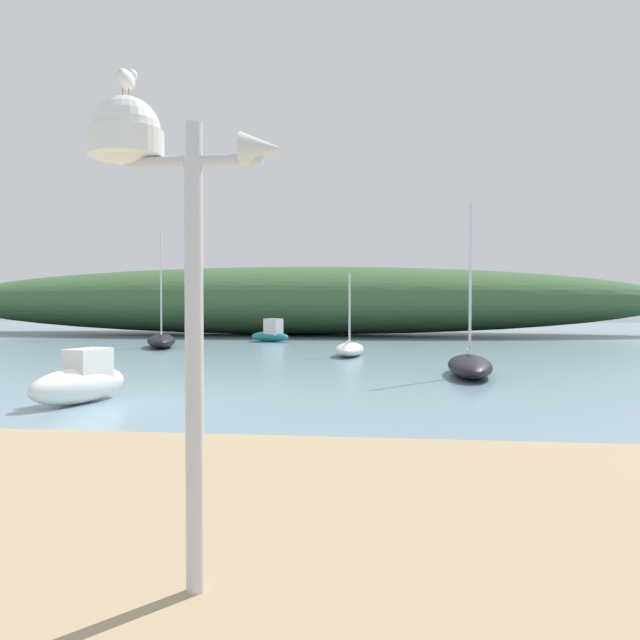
{
  "coord_description": "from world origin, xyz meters",
  "views": [
    {
      "loc": [
        5.46,
        -12.22,
        2.08
      ],
      "look_at": [
        3.1,
        7.86,
        1.55
      ],
      "focal_mm": 35.02,
      "sensor_mm": 36.0,
      "label": 1
    }
  ],
  "objects_px": {
    "sailboat_near_shore": "(161,340)",
    "motorboat_far_left": "(271,334)",
    "mast_structure": "(153,189)",
    "sailboat_inner_mooring": "(349,349)",
    "motorboat_east_reach": "(81,381)",
    "sailboat_west_reach": "(470,365)",
    "seagull_on_radar": "(127,78)"
  },
  "relations": [
    {
      "from": "mast_structure",
      "to": "motorboat_east_reach",
      "type": "bearing_deg",
      "value": 120.39
    },
    {
      "from": "seagull_on_radar",
      "to": "sailboat_west_reach",
      "type": "height_order",
      "value": "sailboat_west_reach"
    },
    {
      "from": "sailboat_inner_mooring",
      "to": "motorboat_far_left",
      "type": "height_order",
      "value": "sailboat_inner_mooring"
    },
    {
      "from": "mast_structure",
      "to": "sailboat_west_reach",
      "type": "distance_m",
      "value": 15.09
    },
    {
      "from": "mast_structure",
      "to": "motorboat_east_reach",
      "type": "height_order",
      "value": "mast_structure"
    },
    {
      "from": "motorboat_east_reach",
      "to": "sailboat_west_reach",
      "type": "xyz_separation_m",
      "value": [
        8.67,
        6.01,
        -0.15
      ]
    },
    {
      "from": "seagull_on_radar",
      "to": "motorboat_far_left",
      "type": "distance_m",
      "value": 30.31
    },
    {
      "from": "sailboat_west_reach",
      "to": "sailboat_near_shore",
      "type": "height_order",
      "value": "sailboat_near_shore"
    },
    {
      "from": "mast_structure",
      "to": "sailboat_inner_mooring",
      "type": "bearing_deg",
      "value": 90.49
    },
    {
      "from": "motorboat_east_reach",
      "to": "sailboat_near_shore",
      "type": "distance_m",
      "value": 16.81
    },
    {
      "from": "motorboat_east_reach",
      "to": "motorboat_far_left",
      "type": "relative_size",
      "value": 1.04
    },
    {
      "from": "seagull_on_radar",
      "to": "motorboat_east_reach",
      "type": "bearing_deg",
      "value": 119.51
    },
    {
      "from": "mast_structure",
      "to": "sailboat_west_reach",
      "type": "xyz_separation_m",
      "value": [
        3.74,
        14.41,
        -2.51
      ]
    },
    {
      "from": "seagull_on_radar",
      "to": "sailboat_west_reach",
      "type": "bearing_deg",
      "value": 74.75
    },
    {
      "from": "mast_structure",
      "to": "motorboat_far_left",
      "type": "height_order",
      "value": "mast_structure"
    },
    {
      "from": "mast_structure",
      "to": "sailboat_inner_mooring",
      "type": "relative_size",
      "value": 0.98
    },
    {
      "from": "sailboat_inner_mooring",
      "to": "mast_structure",
      "type": "bearing_deg",
      "value": -89.51
    },
    {
      "from": "sailboat_west_reach",
      "to": "motorboat_far_left",
      "type": "xyz_separation_m",
      "value": [
        -8.87,
        15.35,
        0.13
      ]
    },
    {
      "from": "mast_structure",
      "to": "seagull_on_radar",
      "type": "height_order",
      "value": "seagull_on_radar"
    },
    {
      "from": "motorboat_far_left",
      "to": "sailboat_near_shore",
      "type": "bearing_deg",
      "value": -129.7
    },
    {
      "from": "mast_structure",
      "to": "motorboat_far_left",
      "type": "bearing_deg",
      "value": 99.78
    },
    {
      "from": "motorboat_east_reach",
      "to": "sailboat_west_reach",
      "type": "bearing_deg",
      "value": 34.71
    },
    {
      "from": "seagull_on_radar",
      "to": "motorboat_east_reach",
      "type": "height_order",
      "value": "seagull_on_radar"
    },
    {
      "from": "sailboat_inner_mooring",
      "to": "sailboat_west_reach",
      "type": "xyz_separation_m",
      "value": [
        3.92,
        -6.43,
        0.03
      ]
    },
    {
      "from": "motorboat_far_left",
      "to": "motorboat_east_reach",
      "type": "bearing_deg",
      "value": -89.46
    },
    {
      "from": "motorboat_east_reach",
      "to": "seagull_on_radar",
      "type": "bearing_deg",
      "value": -60.49
    },
    {
      "from": "sailboat_near_shore",
      "to": "motorboat_far_left",
      "type": "distance_m",
      "value": 6.69
    },
    {
      "from": "seagull_on_radar",
      "to": "motorboat_far_left",
      "type": "relative_size",
      "value": 0.11
    },
    {
      "from": "seagull_on_radar",
      "to": "sailboat_near_shore",
      "type": "bearing_deg",
      "value": 110.56
    },
    {
      "from": "mast_structure",
      "to": "motorboat_east_reach",
      "type": "xyz_separation_m",
      "value": [
        -4.93,
        8.4,
        -2.36
      ]
    },
    {
      "from": "sailboat_near_shore",
      "to": "sailboat_inner_mooring",
      "type": "bearing_deg",
      "value": -22.2
    },
    {
      "from": "sailboat_inner_mooring",
      "to": "motorboat_far_left",
      "type": "relative_size",
      "value": 1.28
    }
  ]
}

